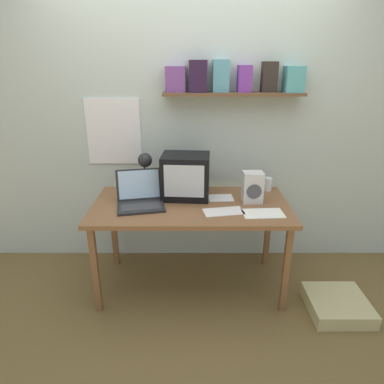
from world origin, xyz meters
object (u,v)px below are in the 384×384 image
(corner_desk, at_px, (192,211))
(loose_paper_near_monitor, at_px, (264,213))
(printed_handout, at_px, (222,198))
(floor_cushion, at_px, (339,305))
(juice_glass, at_px, (269,185))
(open_notebook, at_px, (225,212))
(laptop, at_px, (141,197))
(crt_monitor, at_px, (187,176))
(desk_lamp, at_px, (146,164))
(space_heater, at_px, (254,187))

(corner_desk, bearing_deg, loose_paper_near_monitor, -18.82)
(printed_handout, bearing_deg, floor_cushion, -27.33)
(corner_desk, bearing_deg, juice_glass, 24.16)
(open_notebook, xyz_separation_m, floor_cushion, (0.88, -0.19, -0.70))
(laptop, bearing_deg, juice_glass, 5.07)
(open_notebook, distance_m, printed_handout, 0.27)
(open_notebook, bearing_deg, crt_monitor, 133.61)
(loose_paper_near_monitor, height_order, floor_cushion, loose_paper_near_monitor)
(corner_desk, relative_size, crt_monitor, 3.87)
(desk_lamp, xyz_separation_m, space_heater, (0.86, -0.17, -0.14))
(printed_handout, bearing_deg, desk_lamp, 171.11)
(crt_monitor, height_order, desk_lamp, same)
(crt_monitor, xyz_separation_m, loose_paper_near_monitor, (0.58, -0.33, -0.18))
(juice_glass, relative_size, floor_cushion, 0.26)
(desk_lamp, relative_size, juice_glass, 3.11)
(space_heater, distance_m, open_notebook, 0.33)
(juice_glass, bearing_deg, space_heater, -125.02)
(juice_glass, height_order, space_heater, space_heater)
(open_notebook, height_order, printed_handout, same)
(laptop, relative_size, juice_glass, 3.57)
(laptop, xyz_separation_m, floor_cushion, (1.52, -0.33, -0.76))
(corner_desk, relative_size, loose_paper_near_monitor, 4.96)
(corner_desk, bearing_deg, space_heater, 5.14)
(corner_desk, distance_m, open_notebook, 0.29)
(desk_lamp, height_order, open_notebook, desk_lamp)
(desk_lamp, height_order, loose_paper_near_monitor, desk_lamp)
(crt_monitor, distance_m, open_notebook, 0.45)
(juice_glass, distance_m, open_notebook, 0.62)
(space_heater, bearing_deg, desk_lamp, 167.08)
(laptop, bearing_deg, floor_cushion, -23.33)
(corner_desk, relative_size, space_heater, 6.24)
(juice_glass, xyz_separation_m, floor_cushion, (0.46, -0.64, -0.75))
(open_notebook, xyz_separation_m, printed_handout, (0.00, 0.27, 0.00))
(loose_paper_near_monitor, bearing_deg, crt_monitor, 149.96)
(corner_desk, xyz_separation_m, space_heater, (0.49, 0.04, 0.19))
(corner_desk, bearing_deg, laptop, -178.35)
(floor_cushion, bearing_deg, desk_lamp, 159.79)
(space_heater, bearing_deg, loose_paper_near_monitor, -79.65)
(desk_lamp, distance_m, space_heater, 0.89)
(crt_monitor, relative_size, floor_cushion, 0.90)
(laptop, relative_size, open_notebook, 1.29)
(corner_desk, height_order, crt_monitor, crt_monitor)
(loose_paper_near_monitor, bearing_deg, floor_cushion, -14.60)
(desk_lamp, bearing_deg, open_notebook, -44.63)
(crt_monitor, bearing_deg, printed_handout, -2.20)
(crt_monitor, distance_m, space_heater, 0.54)
(corner_desk, distance_m, desk_lamp, 0.54)
(space_heater, distance_m, loose_paper_near_monitor, 0.26)
(laptop, bearing_deg, corner_desk, -9.60)
(laptop, xyz_separation_m, space_heater, (0.88, 0.06, 0.06))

